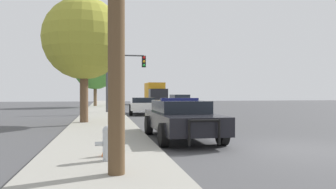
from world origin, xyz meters
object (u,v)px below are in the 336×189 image
Objects in this scene: traffic_cone at (108,145)px; car_background_oncoming at (180,101)px; tree_sidewalk_far at (95,68)px; fire_hydrant at (108,142)px; tree_sidewalk_near at (84,39)px; traffic_light at (124,71)px; police_car at (181,118)px; box_truck at (155,93)px; car_background_midblock at (143,105)px.

car_background_oncoming is at bearing 72.88° from traffic_cone.
fire_hydrant is at bearing -88.17° from tree_sidewalk_far.
tree_sidewalk_near is (-0.06, -20.88, -0.14)m from tree_sidewalk_far.
traffic_light is 12.51m from tree_sidewalk_far.
police_car is at bearing 75.51° from car_background_oncoming.
car_background_oncoming is 13.35m from box_truck.
fire_hydrant is at bearing -94.52° from traffic_light.
tree_sidewalk_near reaches higher than box_truck.
box_truck is 1.02× the size of tree_sidewalk_far.
traffic_cone is at bearing 71.67° from car_background_oncoming.
box_truck is 29.58m from tree_sidewalk_near.
police_car is 27.22m from tree_sidewalk_far.
car_background_midblock is 0.67× the size of tree_sidewalk_far.
car_background_midblock is 8.68× the size of traffic_cone.
car_background_oncoming is at bearing 62.88° from car_background_midblock.
box_truck is (7.04, 37.98, 1.10)m from fire_hydrant.
traffic_light is 1.00× the size of car_background_oncoming.
car_background_oncoming is (7.45, 24.67, 0.24)m from fire_hydrant.
traffic_cone is (-7.03, -37.46, -1.24)m from box_truck.
police_car is 0.75× the size of tree_sidewalk_far.
traffic_light is at bearing 85.48° from fire_hydrant.
police_car is 7.72m from tree_sidewalk_near.
tree_sidewalk_far reaches higher than car_background_oncoming.
tree_sidewalk_near reaches higher than fire_hydrant.
traffic_light reaches higher than box_truck.
car_background_midblock is 0.66× the size of box_truck.
traffic_light is 8.66× the size of traffic_cone.
traffic_cone is (0.01, 0.52, -0.14)m from fire_hydrant.
tree_sidewalk_near is at bearing 96.13° from fire_hydrant.
car_background_oncoming is (4.93, 20.88, 0.04)m from police_car.
police_car is 9.63× the size of traffic_cone.
tree_sidewalk_far is (-3.78, 13.40, 3.72)m from car_background_midblock.
car_background_oncoming is 25.27m from traffic_cone.
box_truck is (5.59, 19.67, -1.68)m from traffic_light.
police_car is at bearing 56.34° from fire_hydrant.
car_background_midblock is 16.85m from traffic_cone.
police_car is 14.79m from traffic_light.
tree_sidewalk_far reaches higher than traffic_cone.
car_background_midblock is at bearing -40.82° from traffic_light.
box_truck reaches higher than police_car.
traffic_light reaches higher than car_background_oncoming.
car_background_oncoming is at bearing 92.24° from box_truck.
tree_sidewalk_near is at bearing -90.17° from tree_sidewalk_far.
fire_hydrant is 0.17× the size of car_background_midblock.
fire_hydrant is 1.45× the size of traffic_cone.
car_background_midblock is at bearing 80.69° from fire_hydrant.
traffic_light is 9.06m from tree_sidewalk_near.
car_background_midblock is (-4.64, -7.54, -0.07)m from car_background_oncoming.
traffic_light reaches higher than police_car.
tree_sidewalk_far is at bearing -36.05° from car_background_oncoming.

